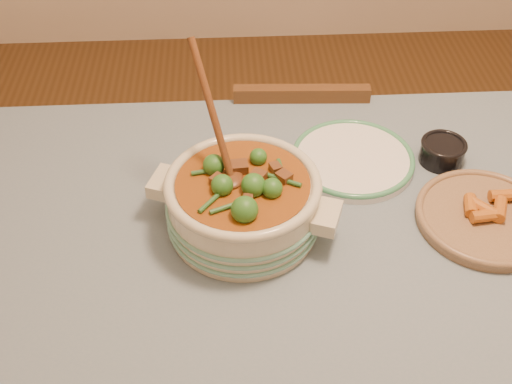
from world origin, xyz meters
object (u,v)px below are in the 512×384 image
chair_far (295,163)px  condiment_bowl (443,151)px  dining_table (333,268)px  fried_plate (486,216)px  stew_casserole (243,199)px  white_plate (353,159)px

chair_far → condiment_bowl: bearing=132.0°
chair_far → dining_table: bearing=93.9°
dining_table → fried_plate: fried_plate is taller
stew_casserole → white_plate: stew_casserole is taller
dining_table → fried_plate: size_ratio=4.82×
fried_plate → stew_casserole: bearing=178.2°
fried_plate → white_plate: bearing=139.6°
stew_casserole → chair_far: size_ratio=0.52×
stew_casserole → dining_table: bearing=-15.1°
white_plate → condiment_bowl: condiment_bowl is taller
dining_table → condiment_bowl: 0.40m
stew_casserole → white_plate: 0.35m
dining_table → stew_casserole: bearing=164.9°
stew_casserole → fried_plate: 0.53m
fried_plate → chair_far: (-0.35, 0.59, -0.32)m
condiment_bowl → fried_plate: (0.04, -0.21, -0.01)m
white_plate → condiment_bowl: bearing=-1.1°
fried_plate → condiment_bowl: bearing=100.4°
dining_table → chair_far: 0.66m
stew_casserole → fried_plate: size_ratio=1.19×
chair_far → stew_casserole: bearing=74.9°
fried_plate → chair_far: size_ratio=0.44×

